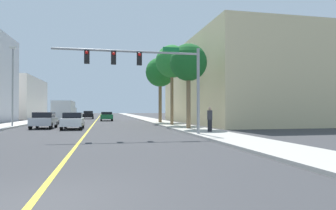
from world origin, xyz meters
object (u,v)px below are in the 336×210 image
(palm_far, at_px, (160,73))
(pedestrian, at_px, (210,119))
(street_lamp, at_px, (13,82))
(car_white, at_px, (73,121))
(car_silver, at_px, (44,120))
(palm_near, at_px, (188,63))
(car_green, at_px, (107,116))
(traffic_signal_mast, at_px, (150,68))
(palm_mid, at_px, (172,62))
(delivery_truck, at_px, (65,111))
(car_black, at_px, (88,115))

(palm_far, bearing_deg, pedestrian, -87.69)
(street_lamp, distance_m, car_white, 8.26)
(palm_far, distance_m, pedestrian, 17.20)
(car_silver, bearing_deg, palm_far, 31.61)
(palm_near, bearing_deg, street_lamp, 155.54)
(palm_near, height_order, car_green, palm_near)
(traffic_signal_mast, xyz_separation_m, car_green, (-2.59, 28.33, -3.73))
(palm_mid, relative_size, car_green, 2.02)
(palm_far, bearing_deg, car_silver, -148.69)
(palm_near, relative_size, delivery_truck, 0.86)
(car_green, height_order, car_black, car_black)
(car_black, bearing_deg, pedestrian, -75.56)
(traffic_signal_mast, distance_m, palm_mid, 12.60)
(traffic_signal_mast, height_order, car_green, traffic_signal_mast)
(palm_mid, relative_size, pedestrian, 4.74)
(street_lamp, height_order, palm_near, street_lamp)
(delivery_truck, bearing_deg, car_white, -80.53)
(palm_far, xyz_separation_m, delivery_truck, (-12.20, 5.81, -4.86))
(car_black, relative_size, delivery_truck, 0.49)
(palm_near, height_order, car_white, palm_near)
(palm_mid, xyz_separation_m, car_black, (-10.00, 26.98, -6.04))
(palm_mid, bearing_deg, pedestrian, -87.06)
(car_silver, bearing_deg, delivery_truck, 89.61)
(traffic_signal_mast, relative_size, pedestrian, 5.29)
(street_lamp, height_order, car_silver, street_lamp)
(car_black, bearing_deg, car_silver, -96.40)
(palm_near, bearing_deg, delivery_truck, 124.46)
(palm_near, relative_size, car_white, 1.81)
(car_white, xyz_separation_m, car_black, (-0.23, 29.95, 0.00))
(palm_near, xyz_separation_m, car_white, (-9.83, 3.17, -4.99))
(palm_near, xyz_separation_m, pedestrian, (0.45, -4.06, -4.71))
(traffic_signal_mast, distance_m, pedestrian, 5.94)
(street_lamp, distance_m, palm_far, 16.65)
(car_white, height_order, car_black, same)
(palm_near, distance_m, pedestrian, 6.23)
(car_green, distance_m, car_black, 10.84)
(car_white, bearing_deg, traffic_signal_mast, -57.50)
(delivery_truck, height_order, pedestrian, delivery_truck)
(car_black, relative_size, pedestrian, 2.31)
(car_white, bearing_deg, street_lamp, 145.71)
(traffic_signal_mast, bearing_deg, pedestrian, 17.86)
(car_silver, height_order, car_black, car_silver)
(traffic_signal_mast, xyz_separation_m, palm_near, (4.17, 5.55, 1.29))
(delivery_truck, bearing_deg, palm_mid, -44.39)
(palm_mid, height_order, car_black, palm_mid)
(palm_mid, relative_size, car_black, 2.05)
(palm_far, relative_size, car_black, 1.98)
(car_black, bearing_deg, car_white, -90.92)
(pedestrian, bearing_deg, street_lamp, -42.39)
(traffic_signal_mast, relative_size, car_silver, 2.48)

